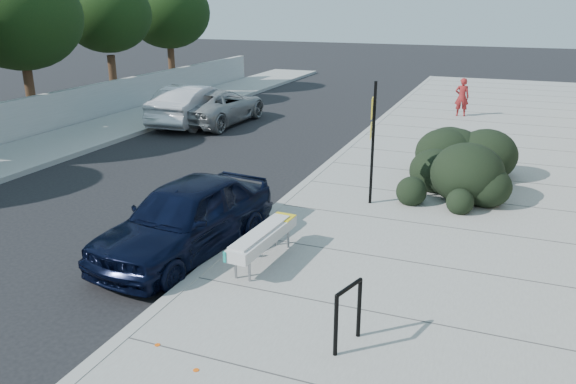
% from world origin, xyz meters
% --- Properties ---
extents(ground, '(120.00, 120.00, 0.00)m').
position_xyz_m(ground, '(0.00, 0.00, 0.00)').
color(ground, black).
rests_on(ground, ground).
extents(sidewalk_near, '(11.20, 50.00, 0.15)m').
position_xyz_m(sidewalk_near, '(5.60, 5.00, 0.07)').
color(sidewalk_near, gray).
rests_on(sidewalk_near, ground).
extents(sidewalk_far, '(3.00, 50.00, 0.15)m').
position_xyz_m(sidewalk_far, '(-9.50, 5.00, 0.07)').
color(sidewalk_far, gray).
rests_on(sidewalk_far, ground).
extents(curb_near, '(0.22, 50.00, 0.17)m').
position_xyz_m(curb_near, '(0.00, 5.00, 0.08)').
color(curb_near, '#9E9E99').
rests_on(curb_near, ground).
extents(curb_far, '(0.22, 50.00, 0.17)m').
position_xyz_m(curb_far, '(-8.00, 5.00, 0.08)').
color(curb_far, '#9E9E99').
rests_on(curb_far, ground).
extents(tree_far_d, '(4.60, 4.60, 6.16)m').
position_xyz_m(tree_far_d, '(-12.50, 9.00, 4.19)').
color(tree_far_d, '#332114').
rests_on(tree_far_d, ground).
extents(tree_far_e, '(4.00, 4.00, 5.90)m').
position_xyz_m(tree_far_e, '(-12.50, 14.00, 4.18)').
color(tree_far_e, '#332114').
rests_on(tree_far_e, ground).
extents(tree_far_f, '(4.40, 4.40, 6.07)m').
position_xyz_m(tree_far_f, '(-12.50, 19.00, 4.19)').
color(tree_far_f, '#332114').
rests_on(tree_far_f, ground).
extents(bench, '(0.57, 2.07, 0.62)m').
position_xyz_m(bench, '(0.91, 1.00, 0.64)').
color(bench, gray).
rests_on(bench, sidewalk_near).
extents(bike_rack, '(0.24, 0.62, 0.94)m').
position_xyz_m(bike_rack, '(3.09, -1.02, 0.72)').
color(bike_rack, black).
rests_on(bike_rack, sidewalk_near).
extents(sign_post, '(0.13, 0.33, 2.91)m').
position_xyz_m(sign_post, '(1.98, 4.89, 1.78)').
color(sign_post, black).
rests_on(sign_post, sidewalk_near).
extents(hedge, '(3.23, 4.60, 1.56)m').
position_xyz_m(hedge, '(3.84, 7.00, 0.93)').
color(hedge, black).
rests_on(hedge, sidewalk_near).
extents(sedan_navy, '(2.27, 4.55, 1.49)m').
position_xyz_m(sedan_navy, '(-0.80, 1.13, 0.74)').
color(sedan_navy, black).
rests_on(sedan_navy, ground).
extents(wagon_silver, '(1.90, 4.90, 1.59)m').
position_xyz_m(wagon_silver, '(-7.03, 11.97, 0.80)').
color(wagon_silver, silver).
rests_on(wagon_silver, ground).
extents(suv_silver, '(2.48, 5.09, 1.39)m').
position_xyz_m(suv_silver, '(-6.19, 12.49, 0.70)').
color(suv_silver, gray).
rests_on(suv_silver, ground).
extents(pedestrian, '(0.63, 0.46, 1.59)m').
position_xyz_m(pedestrian, '(2.98, 16.92, 0.95)').
color(pedestrian, maroon).
rests_on(pedestrian, sidewalk_near).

